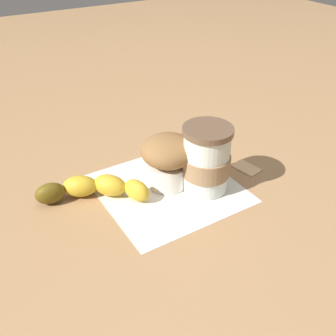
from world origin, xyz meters
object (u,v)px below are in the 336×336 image
Objects in this scene: muffin at (168,158)px; coffee_cup at (206,160)px; sugar_packet at (246,167)px; banana at (94,188)px.

coffee_cup is at bearing 138.26° from muffin.
coffee_cup is 1.25× the size of muffin.
sugar_packet is (-0.15, 0.04, -0.05)m from muffin.
muffin reaches higher than sugar_packet.
muffin reaches higher than banana.
muffin is at bearing 167.23° from banana.
muffin is 1.87× the size of sugar_packet.
coffee_cup is at bearing 157.60° from banana.
sugar_packet is at bearing 166.62° from muffin.
coffee_cup reaches higher than muffin.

